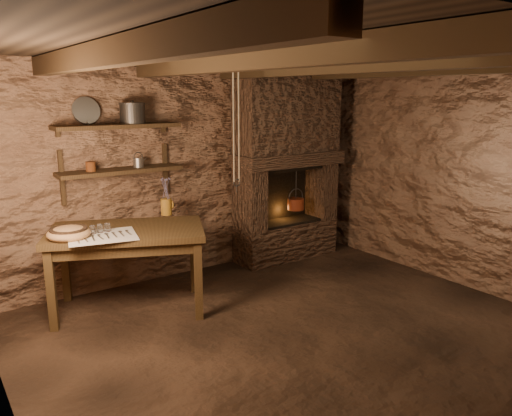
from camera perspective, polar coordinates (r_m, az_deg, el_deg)
floor at (r=4.53m, az=4.78°, el=-14.27°), size 4.50×4.50×0.00m
back_wall at (r=5.77m, az=-7.75°, el=4.18°), size 4.50×0.04×2.40m
right_wall at (r=5.81m, az=22.44°, el=3.37°), size 0.04×4.00×2.40m
ceiling at (r=4.04m, az=5.44°, el=17.60°), size 4.50×4.00×0.04m
beam_far_left at (r=3.28m, az=-15.99°, el=16.69°), size 0.14×3.95×0.16m
beam_mid_left at (r=3.74m, az=-0.72°, el=16.65°), size 0.14×3.95×0.16m
beam_mid_right at (r=4.37m, az=10.63°, el=15.90°), size 0.14×3.95×0.16m
beam_far_right at (r=5.13m, az=18.80°, el=14.99°), size 0.14×3.95×0.16m
shelf_lower at (r=5.28m, az=-15.22°, el=4.13°), size 1.25×0.30×0.04m
shelf_upper at (r=5.23m, az=-15.51°, el=9.00°), size 1.25×0.30×0.04m
hearth at (r=6.25m, az=3.52°, el=5.18°), size 1.43×0.51×2.30m
work_table at (r=4.99m, az=-14.36°, el=-6.49°), size 1.64×1.34×0.82m
linen_cloth at (r=4.67m, az=-17.15°, el=-3.10°), size 0.67×0.59×0.01m
pewter_cutlery_row at (r=4.65m, az=-17.09°, el=-3.04°), size 0.52×0.29×0.01m
drinking_glasses at (r=4.77m, az=-17.39°, el=-2.27°), size 0.19×0.06×0.08m
stoneware_jug at (r=5.31m, az=-10.23°, el=1.03°), size 0.14×0.14×0.40m
wooden_bowl at (r=4.70m, az=-20.62°, el=-2.75°), size 0.49×0.49×0.13m
iron_stockpot at (r=5.28m, az=-13.93°, el=10.37°), size 0.32×0.32×0.19m
tin_pan at (r=5.24m, az=-18.87°, el=10.49°), size 0.27×0.12×0.27m
small_kettle at (r=5.34m, az=-13.29°, el=5.08°), size 0.16×0.14×0.15m
rusty_tin at (r=5.18m, az=-18.37°, el=4.51°), size 0.11×0.11×0.09m
red_pot at (r=6.37m, az=4.56°, el=0.55°), size 0.23×0.22×0.54m
hanging_ropes at (r=4.91m, az=-2.28°, el=9.81°), size 0.08×0.08×1.20m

